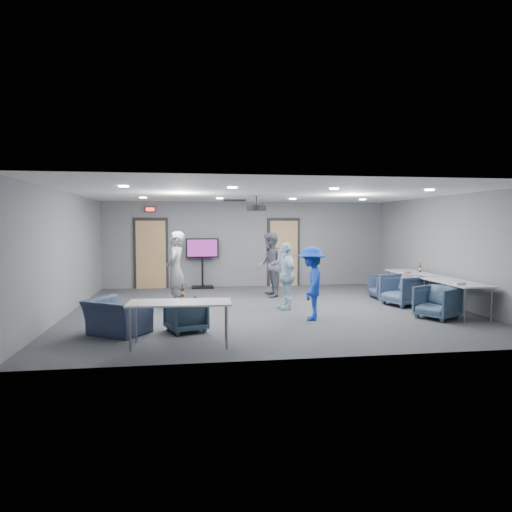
{
  "coord_description": "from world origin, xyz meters",
  "views": [
    {
      "loc": [
        -1.82,
        -10.47,
        2.0
      ],
      "look_at": [
        -0.17,
        0.78,
        1.2
      ],
      "focal_mm": 32.0,
      "sensor_mm": 36.0,
      "label": 1
    }
  ],
  "objects": [
    {
      "name": "ceiling",
      "position": [
        0.0,
        0.0,
        2.7
      ],
      "size": [
        9.0,
        9.0,
        0.0
      ],
      "primitive_type": "plane",
      "rotation": [
        3.14,
        0.0,
        0.0
      ],
      "color": "white",
      "rests_on": "wall_back"
    },
    {
      "name": "chair_right_c",
      "position": [
        3.35,
        -1.6,
        0.35
      ],
      "size": [
        1.02,
        1.01,
        0.69
      ],
      "primitive_type": "imported",
      "rotation": [
        0.0,
        0.0,
        -1.06
      ],
      "color": "#3A4F65",
      "rests_on": "floor"
    },
    {
      "name": "wrapper",
      "position": [
        3.77,
        -1.71,
        0.76
      ],
      "size": [
        0.25,
        0.19,
        0.05
      ],
      "primitive_type": "cube",
      "rotation": [
        0.0,
        0.0,
        0.15
      ],
      "color": "silver",
      "rests_on": "table_right_b"
    },
    {
      "name": "hvac_diffuser",
      "position": [
        -0.5,
        2.8,
        2.69
      ],
      "size": [
        0.6,
        0.6,
        0.03
      ],
      "primitive_type": "cube",
      "color": "black",
      "rests_on": "ceiling"
    },
    {
      "name": "person_b",
      "position": [
        0.37,
        1.79,
        0.89
      ],
      "size": [
        0.68,
        0.87,
        1.78
      ],
      "primitive_type": "imported",
      "rotation": [
        0.0,
        0.0,
        -1.58
      ],
      "color": "#565B67",
      "rests_on": "floor"
    },
    {
      "name": "person_a",
      "position": [
        -2.15,
        0.37,
        0.91
      ],
      "size": [
        0.56,
        0.74,
        1.83
      ],
      "primitive_type": "imported",
      "rotation": [
        0.0,
        0.0,
        -1.77
      ],
      "color": "gray",
      "rests_on": "floor"
    },
    {
      "name": "person_c",
      "position": [
        0.42,
        -0.06,
        0.79
      ],
      "size": [
        0.52,
        0.97,
        1.57
      ],
      "primitive_type": "imported",
      "rotation": [
        0.0,
        0.0,
        -1.41
      ],
      "color": "silver",
      "rests_on": "floor"
    },
    {
      "name": "door_left",
      "position": [
        -3.0,
        3.95,
        1.07
      ],
      "size": [
        1.06,
        0.17,
        2.24
      ],
      "color": "black",
      "rests_on": "wall_back"
    },
    {
      "name": "tv_stand",
      "position": [
        -1.42,
        3.75,
        0.88
      ],
      "size": [
        1.02,
        0.48,
        1.56
      ],
      "color": "black",
      "rests_on": "floor"
    },
    {
      "name": "chair_front_b",
      "position": [
        -3.12,
        -2.04,
        0.32
      ],
      "size": [
        1.3,
        1.27,
        0.65
      ],
      "primitive_type": "imported",
      "rotation": [
        0.0,
        0.0,
        2.57
      ],
      "color": "#343E59",
      "rests_on": "floor"
    },
    {
      "name": "bottle_front",
      "position": [
        -1.95,
        -2.52,
        0.81
      ],
      "size": [
        0.06,
        0.06,
        0.22
      ],
      "color": "#51230D",
      "rests_on": "table_front_left"
    },
    {
      "name": "door_right",
      "position": [
        1.2,
        3.95,
        1.07
      ],
      "size": [
        1.06,
        0.17,
        2.24
      ],
      "color": "black",
      "rests_on": "wall_back"
    },
    {
      "name": "table_right_a",
      "position": [
        4.0,
        0.68,
        0.69
      ],
      "size": [
        0.76,
        1.83,
        0.73
      ],
      "rotation": [
        0.0,
        0.0,
        1.57
      ],
      "color": "#ADB0B2",
      "rests_on": "floor"
    },
    {
      "name": "table_front_left",
      "position": [
        -1.98,
        -3.0,
        0.68
      ],
      "size": [
        1.71,
        0.78,
        0.73
      ],
      "rotation": [
        0.0,
        0.0,
        -0.05
      ],
      "color": "#ADB0B2",
      "rests_on": "floor"
    },
    {
      "name": "wall_front",
      "position": [
        0.0,
        -4.0,
        1.35
      ],
      "size": [
        9.0,
        0.02,
        2.7
      ],
      "primitive_type": "cube",
      "color": "slate",
      "rests_on": "floor"
    },
    {
      "name": "chair_right_a",
      "position": [
        3.35,
        1.07,
        0.31
      ],
      "size": [
        0.7,
        0.68,
        0.63
      ],
      "primitive_type": "imported",
      "rotation": [
        0.0,
        0.0,
        -1.58
      ],
      "color": "#333D59",
      "rests_on": "floor"
    },
    {
      "name": "table_right_b",
      "position": [
        4.0,
        -1.22,
        0.68
      ],
      "size": [
        0.75,
        1.79,
        0.73
      ],
      "rotation": [
        0.0,
        0.0,
        1.57
      ],
      "color": "#ADB0B2",
      "rests_on": "floor"
    },
    {
      "name": "wall_back",
      "position": [
        0.0,
        4.0,
        1.35
      ],
      "size": [
        9.0,
        0.02,
        2.7
      ],
      "primitive_type": "cube",
      "color": "slate",
      "rests_on": "floor"
    },
    {
      "name": "wall_left",
      "position": [
        -4.5,
        0.0,
        1.35
      ],
      "size": [
        0.02,
        8.0,
        2.7
      ],
      "primitive_type": "cube",
      "color": "slate",
      "rests_on": "floor"
    },
    {
      "name": "floor",
      "position": [
        0.0,
        0.0,
        0.0
      ],
      "size": [
        9.0,
        9.0,
        0.0
      ],
      "primitive_type": "plane",
      "color": "#35383C",
      "rests_on": "ground"
    },
    {
      "name": "projector",
      "position": [
        -0.16,
        0.74,
        2.4
      ],
      "size": [
        0.46,
        0.42,
        0.36
      ],
      "rotation": [
        0.0,
        0.0,
        0.33
      ],
      "color": "black",
      "rests_on": "ceiling"
    },
    {
      "name": "exit_sign",
      "position": [
        -3.0,
        3.93,
        2.45
      ],
      "size": [
        0.32,
        0.08,
        0.16
      ],
      "color": "black",
      "rests_on": "wall_back"
    },
    {
      "name": "wall_right",
      "position": [
        4.5,
        0.0,
        1.35
      ],
      "size": [
        0.02,
        8.0,
        2.7
      ],
      "primitive_type": "cube",
      "color": "slate",
      "rests_on": "floor"
    },
    {
      "name": "downlights",
      "position": [
        0.0,
        0.0,
        2.68
      ],
      "size": [
        6.18,
        3.78,
        0.02
      ],
      "color": "white",
      "rests_on": "ceiling"
    },
    {
      "name": "chair_front_a",
      "position": [
        -1.9,
        -2.0,
        0.31
      ],
      "size": [
        0.87,
        0.88,
        0.62
      ],
      "primitive_type": "imported",
      "rotation": [
        0.0,
        0.0,
        3.51
      ],
      "color": "#334758",
      "rests_on": "floor"
    },
    {
      "name": "chair_right_b",
      "position": [
        3.35,
        -0.03,
        0.38
      ],
      "size": [
        1.04,
        1.03,
        0.77
      ],
      "primitive_type": "imported",
      "rotation": [
        0.0,
        0.0,
        -1.28
      ],
      "color": "#3C4D68",
      "rests_on": "floor"
    },
    {
      "name": "bottle_right",
      "position": [
        4.23,
        0.79,
        0.82
      ],
      "size": [
        0.06,
        0.06,
        0.25
      ],
      "color": "#51230D",
      "rests_on": "table_right_a"
    },
    {
      "name": "snack_box",
      "position": [
        3.78,
        0.58,
        0.75
      ],
      "size": [
        0.19,
        0.15,
        0.04
      ],
      "primitive_type": "cube",
      "rotation": [
        0.0,
        0.0,
        0.27
      ],
      "color": "#C04530",
      "rests_on": "table_right_a"
    },
    {
      "name": "person_d",
      "position": [
        0.69,
        -1.3,
        0.77
      ],
      "size": [
        0.86,
        1.12,
        1.54
      ],
      "primitive_type": "imported",
      "rotation": [
        0.0,
        0.0,
        -1.9
      ],
      "color": "#1C42B9",
      "rests_on": "floor"
    }
  ]
}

